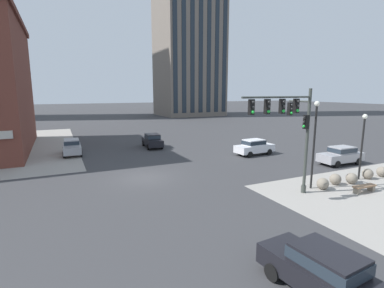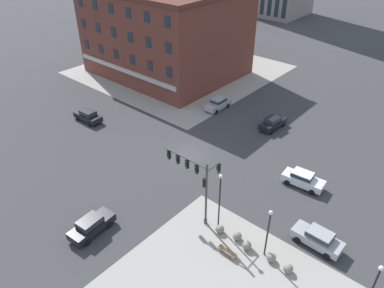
# 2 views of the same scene
# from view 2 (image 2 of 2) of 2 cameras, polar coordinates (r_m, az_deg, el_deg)

# --- Properties ---
(ground_plane) EXTENTS (320.00, 320.00, 0.00)m
(ground_plane) POSITION_cam_2_polar(r_m,az_deg,el_deg) (44.18, -0.32, -1.55)
(ground_plane) COLOR #38383A
(sidewalk_far_corner) EXTENTS (32.00, 32.00, 0.02)m
(sidewalk_far_corner) POSITION_cam_2_polar(r_m,az_deg,el_deg) (69.36, -1.90, 11.72)
(sidewalk_far_corner) COLOR gray
(sidewalk_far_corner) RESTS_ON ground
(traffic_signal_main) EXTENTS (5.40, 2.09, 6.95)m
(traffic_signal_main) POSITION_cam_2_polar(r_m,az_deg,el_deg) (32.67, 0.74, -5.25)
(traffic_signal_main) COLOR #383D38
(traffic_signal_main) RESTS_ON ground
(bollard_sphere_curb_a) EXTENTS (0.82, 0.82, 0.82)m
(bollard_sphere_curb_a) POSITION_cam_2_polar(r_m,az_deg,el_deg) (34.12, 4.42, -13.28)
(bollard_sphere_curb_a) COLOR gray
(bollard_sphere_curb_a) RESTS_ON ground
(bollard_sphere_curb_b) EXTENTS (0.82, 0.82, 0.82)m
(bollard_sphere_curb_b) POSITION_cam_2_polar(r_m,az_deg,el_deg) (33.69, 7.19, -14.26)
(bollard_sphere_curb_b) COLOR gray
(bollard_sphere_curb_b) RESTS_ON ground
(bollard_sphere_curb_c) EXTENTS (0.82, 0.82, 0.82)m
(bollard_sphere_curb_c) POSITION_cam_2_polar(r_m,az_deg,el_deg) (33.05, 8.68, -15.63)
(bollard_sphere_curb_c) COLOR gray
(bollard_sphere_curb_c) RESTS_ON ground
(bollard_sphere_curb_d) EXTENTS (0.82, 0.82, 0.82)m
(bollard_sphere_curb_d) POSITION_cam_2_polar(r_m,az_deg,el_deg) (32.58, 12.43, -17.11)
(bollard_sphere_curb_d) COLOR gray
(bollard_sphere_curb_d) RESTS_ON ground
(bollard_sphere_curb_e) EXTENTS (0.82, 0.82, 0.82)m
(bollard_sphere_curb_e) POSITION_cam_2_polar(r_m,az_deg,el_deg) (32.14, 15.00, -18.51)
(bollard_sphere_curb_e) COLOR gray
(bollard_sphere_curb_e) RESTS_ON ground
(bench_near_signal) EXTENTS (1.82, 0.55, 0.49)m
(bench_near_signal) POSITION_cam_2_polar(r_m,az_deg,el_deg) (32.49, 5.61, -16.65)
(bench_near_signal) COLOR #8E6B4C
(bench_near_signal) RESTS_ON ground
(street_lamp_corner_near) EXTENTS (0.36, 0.36, 6.13)m
(street_lamp_corner_near) POSITION_cam_2_polar(r_m,az_deg,el_deg) (32.34, 4.42, -8.17)
(street_lamp_corner_near) COLOR black
(street_lamp_corner_near) RESTS_ON ground
(street_lamp_mid_sidewalk) EXTENTS (0.36, 0.36, 5.09)m
(street_lamp_mid_sidewalk) POSITION_cam_2_polar(r_m,az_deg,el_deg) (30.86, 12.01, -12.87)
(street_lamp_mid_sidewalk) COLOR black
(street_lamp_mid_sidewalk) RESTS_ON ground
(street_lamp_corner_far) EXTENTS (0.36, 0.36, 5.50)m
(street_lamp_corner_far) POSITION_cam_2_polar(r_m,az_deg,el_deg) (29.21, 26.80, -19.46)
(street_lamp_corner_far) COLOR black
(street_lamp_corner_far) RESTS_ON ground
(car_main_northbound_near) EXTENTS (4.47, 2.04, 1.68)m
(car_main_northbound_near) POSITION_cam_2_polar(r_m,az_deg,el_deg) (52.82, -16.16, 4.38)
(car_main_northbound_near) COLOR black
(car_main_northbound_near) RESTS_ON ground
(car_main_northbound_far) EXTENTS (1.97, 4.44, 1.68)m
(car_main_northbound_far) POSITION_cam_2_polar(r_m,az_deg,el_deg) (54.28, 4.16, 6.46)
(car_main_northbound_far) COLOR #99999E
(car_main_northbound_far) RESTS_ON ground
(car_main_southbound_near) EXTENTS (2.18, 4.54, 1.68)m
(car_main_southbound_near) POSITION_cam_2_polar(r_m,az_deg,el_deg) (34.90, -15.68, -12.25)
(car_main_southbound_near) COLOR black
(car_main_southbound_near) RESTS_ON ground
(car_main_southbound_far) EXTENTS (4.44, 1.97, 1.68)m
(car_main_southbound_far) POSITION_cam_2_polar(r_m,az_deg,el_deg) (34.43, 19.34, -13.85)
(car_main_southbound_far) COLOR #99999E
(car_main_southbound_far) RESTS_ON ground
(car_cross_eastbound) EXTENTS (4.53, 2.16, 1.68)m
(car_cross_eastbound) POSITION_cam_2_polar(r_m,az_deg,el_deg) (40.52, 17.16, -5.27)
(car_cross_eastbound) COLOR silver
(car_cross_eastbound) RESTS_ON ground
(car_cross_westbound) EXTENTS (2.12, 4.51, 1.68)m
(car_cross_westbound) POSITION_cam_2_polar(r_m,az_deg,el_deg) (50.24, 12.70, 3.38)
(car_cross_westbound) COLOR black
(car_cross_westbound) RESTS_ON ground
(storefront_block_near_corner) EXTENTS (24.73, 20.19, 14.90)m
(storefront_block_near_corner) POSITION_cam_2_polar(r_m,az_deg,el_deg) (66.31, -4.08, 17.45)
(storefront_block_near_corner) COLOR brown
(storefront_block_near_corner) RESTS_ON ground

